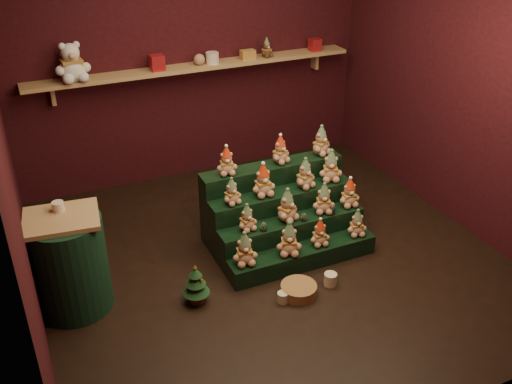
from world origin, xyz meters
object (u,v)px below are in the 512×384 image
mug_right (330,279)px  riser_tier_front (303,257)px  mini_christmas_tree (196,284)px  wicker_basket (299,290)px  side_table (70,263)px  brown_bear (267,48)px  white_bear (71,57)px  snow_globe_b (304,217)px  mug_left (283,297)px  snow_globe_a (264,226)px  snow_globe_c (332,209)px

mug_right → riser_tier_front: bearing=102.9°
mini_christmas_tree → wicker_basket: size_ratio=1.23×
side_table → brown_bear: bearing=41.8°
riser_tier_front → side_table: (-1.95, 0.27, 0.33)m
side_table → mini_christmas_tree: size_ratio=2.25×
riser_tier_front → side_table: size_ratio=1.65×
mini_christmas_tree → wicker_basket: bearing=-18.0°
mini_christmas_tree → white_bear: size_ratio=0.78×
snow_globe_b → side_table: 2.03m
side_table → mini_christmas_tree: side_table is taller
side_table → brown_bear: 3.26m
mug_left → white_bear: size_ratio=0.19×
snow_globe_b → mug_right: 0.61m
snow_globe_b → side_table: bearing=176.8°
side_table → brown_bear: brown_bear is taller
snow_globe_b → white_bear: bearing=130.0°
snow_globe_a → mug_right: (0.40, -0.51, -0.35)m
mini_christmas_tree → brown_bear: brown_bear is taller
mug_right → wicker_basket: 0.31m
riser_tier_front → brown_bear: size_ratio=6.80×
snow_globe_c → white_bear: bearing=134.8°
riser_tier_front → snow_globe_c: (0.37, 0.16, 0.32)m
side_table → mug_left: size_ratio=9.31×
snow_globe_a → snow_globe_c: snow_globe_c is taller
snow_globe_a → snow_globe_b: 0.40m
riser_tier_front → side_table: bearing=172.0°
mug_right → brown_bear: size_ratio=0.54×
snow_globe_c → mug_right: bearing=-120.1°
snow_globe_b → snow_globe_c: size_ratio=0.84×
riser_tier_front → white_bear: 2.94m
snow_globe_b → snow_globe_a: bearing=180.0°
riser_tier_front → mug_left: (-0.40, -0.39, -0.04)m
mini_christmas_tree → brown_bear: size_ratio=1.83×
snow_globe_a → mini_christmas_tree: 0.80m
riser_tier_front → brown_bear: brown_bear is taller
mug_left → brown_bear: bearing=67.9°
snow_globe_c → mug_right: snow_globe_c is taller
mini_christmas_tree → wicker_basket: (0.81, -0.26, -0.14)m
mug_right → wicker_basket: bearing=-178.7°
mug_right → brown_bear: brown_bear is taller
snow_globe_a → mug_right: 0.73m
snow_globe_b → brown_bear: brown_bear is taller
mini_christmas_tree → snow_globe_a: bearing=19.2°
snow_globe_a → snow_globe_c: size_ratio=0.88×
mug_left → mug_right: mug_right is taller
snow_globe_c → mug_left: (-0.77, -0.55, -0.36)m
wicker_basket → brown_bear: bearing=71.1°
mini_christmas_tree → riser_tier_front: bearing=5.1°
snow_globe_a → side_table: (-1.63, 0.11, 0.02)m
snow_globe_a → mug_left: snow_globe_a is taller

